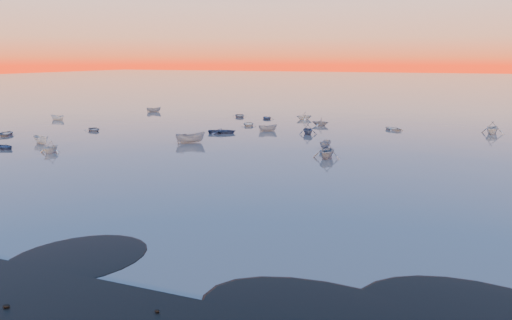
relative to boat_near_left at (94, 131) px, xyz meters
The scene contains 5 objects.
ground 69.34m from the boat_near_left, 54.64° to the left, with size 600.00×600.00×0.00m, color #665B55.
mud_lobes 59.88m from the boat_near_left, 47.93° to the right, with size 140.00×6.00×0.07m, color black, non-canonical shape.
moored_fleet 41.25m from the boat_near_left, 13.39° to the left, with size 124.00×58.00×1.20m, color silver, non-canonical shape.
boat_near_left is the anchor object (origin of this frame).
boat_near_center 21.64m from the boat_near_left, 11.47° to the right, with size 4.36×1.85×1.51m, color gray.
Camera 1 is at (17.18, -23.80, 12.28)m, focal length 35.00 mm.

